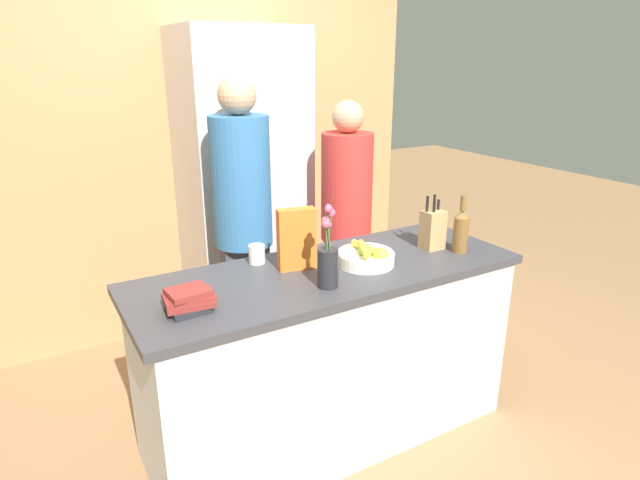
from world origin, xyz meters
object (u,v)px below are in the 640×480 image
at_px(bottle_oil, 289,237).
at_px(bottle_vinegar, 461,230).
at_px(flower_vase, 328,260).
at_px(coffee_mug, 257,254).
at_px(fruit_bowl, 366,256).
at_px(book_stack, 189,300).
at_px(cereal_box, 297,239).
at_px(refrigerator, 243,191).
at_px(person_in_blue, 346,217).
at_px(knife_block, 433,229).
at_px(person_at_sink, 243,218).

xyz_separation_m(bottle_oil, bottle_vinegar, (0.77, -0.40, 0.02)).
distance_m(flower_vase, bottle_oil, 0.44).
bearing_deg(coffee_mug, fruit_bowl, -32.81).
bearing_deg(book_stack, bottle_vinegar, -1.78).
bearing_deg(flower_vase, coffee_mug, 109.72).
relative_size(cereal_box, book_stack, 1.43).
bearing_deg(cereal_box, refrigerator, 79.43).
xyz_separation_m(flower_vase, person_in_blue, (0.64, 0.84, -0.12)).
xyz_separation_m(coffee_mug, person_in_blue, (0.79, 0.43, -0.04)).
distance_m(fruit_bowl, cereal_box, 0.35).
bearing_deg(bottle_oil, book_stack, -150.31).
bearing_deg(book_stack, knife_block, 3.02).
bearing_deg(coffee_mug, refrigerator, 70.75).
relative_size(book_stack, person_at_sink, 0.11).
bearing_deg(knife_block, book_stack, -176.98).
relative_size(flower_vase, person_in_blue, 0.23).
xyz_separation_m(knife_block, person_at_sink, (-0.75, 0.72, -0.01)).
bearing_deg(person_at_sink, bottle_oil, -71.40).
distance_m(cereal_box, coffee_mug, 0.23).
bearing_deg(refrigerator, person_in_blue, -52.01).
distance_m(knife_block, cereal_box, 0.74).
distance_m(fruit_bowl, book_stack, 0.88).
bearing_deg(cereal_box, coffee_mug, 128.83).
distance_m(bottle_oil, person_in_blue, 0.74).
bearing_deg(bottle_vinegar, cereal_box, 165.14).
height_order(cereal_box, coffee_mug, cereal_box).
relative_size(flower_vase, bottle_oil, 1.53).
bearing_deg(bottle_vinegar, person_at_sink, 135.15).
height_order(coffee_mug, person_in_blue, person_in_blue).
bearing_deg(bottle_vinegar, flower_vase, -177.62).
xyz_separation_m(knife_block, flower_vase, (-0.72, -0.15, 0.02)).
xyz_separation_m(coffee_mug, bottle_oil, (0.19, 0.02, 0.05)).
xyz_separation_m(fruit_bowl, bottle_vinegar, (0.51, -0.10, 0.07)).
bearing_deg(person_at_sink, person_in_blue, 7.57).
relative_size(fruit_bowl, bottle_vinegar, 0.93).
xyz_separation_m(person_at_sink, person_in_blue, (0.67, -0.02, -0.09)).
xyz_separation_m(coffee_mug, person_at_sink, (0.12, 0.45, 0.05)).
xyz_separation_m(cereal_box, bottle_oil, (0.05, 0.18, -0.05)).
xyz_separation_m(cereal_box, person_in_blue, (0.66, 0.59, -0.14)).
distance_m(cereal_box, person_in_blue, 0.90).
bearing_deg(bottle_oil, coffee_mug, -174.24).
bearing_deg(person_at_sink, cereal_box, -79.05).
height_order(knife_block, bottle_oil, knife_block).
bearing_deg(bottle_oil, cereal_box, -106.62).
bearing_deg(refrigerator, bottle_vinegar, -66.19).
relative_size(refrigerator, bottle_oil, 8.46).
bearing_deg(knife_block, refrigerator, 112.37).
bearing_deg(person_in_blue, fruit_bowl, -100.57).
xyz_separation_m(flower_vase, bottle_vinegar, (0.81, 0.03, -0.01)).
bearing_deg(person_in_blue, person_at_sink, -166.60).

